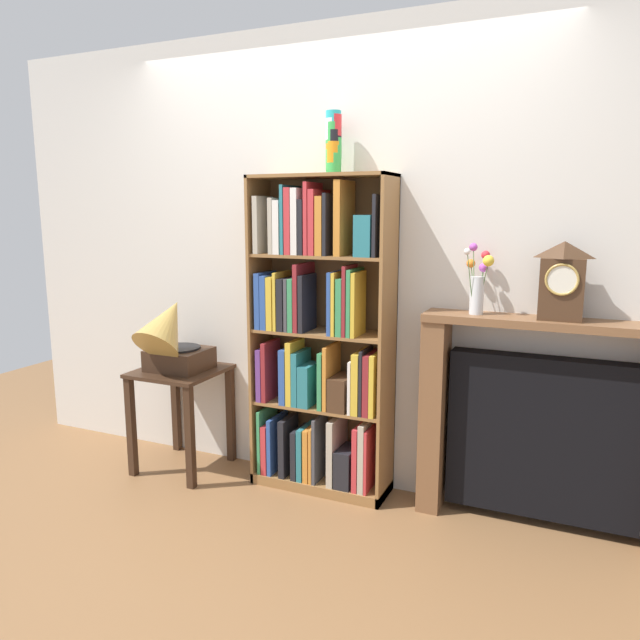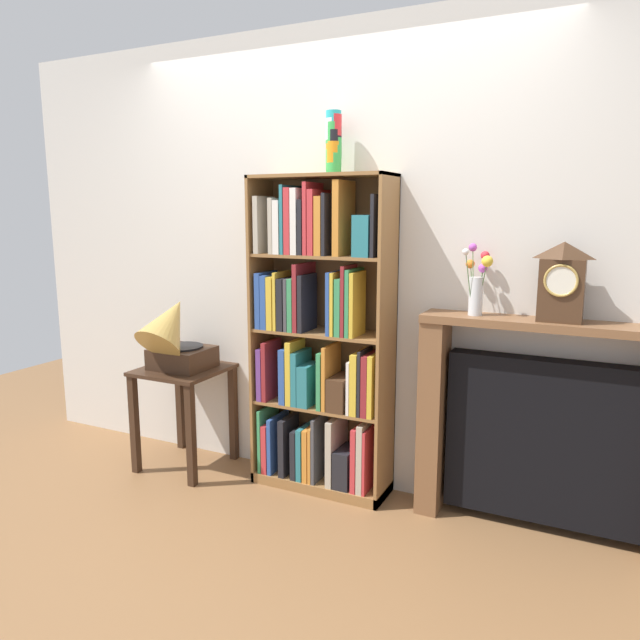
# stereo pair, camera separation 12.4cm
# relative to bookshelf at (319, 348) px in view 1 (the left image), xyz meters

# --- Properties ---
(ground_plane) EXTENTS (7.79, 6.40, 0.02)m
(ground_plane) POSITION_rel_bookshelf_xyz_m (0.01, -0.13, -0.84)
(ground_plane) COLOR brown
(wall_back) EXTENTS (4.79, 0.08, 2.60)m
(wall_back) POSITION_rel_bookshelf_xyz_m (0.16, 0.19, 0.47)
(wall_back) COLOR silver
(wall_back) RESTS_ON ground
(bookshelf) EXTENTS (0.79, 0.28, 1.78)m
(bookshelf) POSITION_rel_bookshelf_xyz_m (0.00, 0.00, 0.00)
(bookshelf) COLOR olive
(bookshelf) RESTS_ON ground
(cup_stack) EXTENTS (0.09, 0.09, 0.33)m
(cup_stack) POSITION_rel_bookshelf_xyz_m (0.06, 0.05, 1.12)
(cup_stack) COLOR green
(cup_stack) RESTS_ON bookshelf
(side_table_left) EXTENTS (0.49, 0.50, 0.64)m
(side_table_left) POSITION_rel_bookshelf_xyz_m (-0.89, -0.10, -0.36)
(side_table_left) COLOR #382316
(side_table_left) RESTS_ON ground
(gramophone) EXTENTS (0.34, 0.47, 0.52)m
(gramophone) POSITION_rel_bookshelf_xyz_m (-0.89, -0.17, 0.03)
(gramophone) COLOR #382316
(gramophone) RESTS_ON side_table_left
(fireplace_mantel) EXTENTS (1.21, 0.23, 1.08)m
(fireplace_mantel) POSITION_rel_bookshelf_xyz_m (1.20, 0.05, -0.30)
(fireplace_mantel) COLOR brown
(fireplace_mantel) RESTS_ON ground
(mantel_clock) EXTENTS (0.20, 0.14, 0.37)m
(mantel_clock) POSITION_rel_bookshelf_xyz_m (1.24, 0.03, 0.43)
(mantel_clock) COLOR #472D1C
(mantel_clock) RESTS_ON fireplace_mantel
(flower_vase) EXTENTS (0.15, 0.16, 0.35)m
(flower_vase) POSITION_rel_bookshelf_xyz_m (0.85, 0.04, 0.41)
(flower_vase) COLOR silver
(flower_vase) RESTS_ON fireplace_mantel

